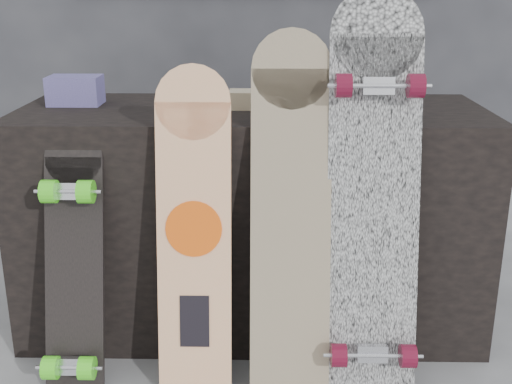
{
  "coord_description": "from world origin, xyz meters",
  "views": [
    {
      "loc": [
        0.05,
        -1.67,
        1.21
      ],
      "look_at": [
        0.02,
        0.2,
        0.6
      ],
      "focal_mm": 45.0,
      "sensor_mm": 36.0,
      "label": 1
    }
  ],
  "objects_px": {
    "vendor_table": "(252,218)",
    "longboard_geisha": "(194,224)",
    "longboard_celtic": "(291,205)",
    "skateboard_dark": "(73,262)",
    "longboard_cascadia": "(374,190)"
  },
  "relations": [
    {
      "from": "longboard_cascadia",
      "to": "skateboard_dark",
      "type": "relative_size",
      "value": 1.52
    },
    {
      "from": "vendor_table",
      "to": "longboard_geisha",
      "type": "distance_m",
      "value": 0.44
    },
    {
      "from": "vendor_table",
      "to": "skateboard_dark",
      "type": "distance_m",
      "value": 0.67
    },
    {
      "from": "longboard_cascadia",
      "to": "skateboard_dark",
      "type": "height_order",
      "value": "longboard_cascadia"
    },
    {
      "from": "longboard_celtic",
      "to": "longboard_cascadia",
      "type": "bearing_deg",
      "value": 1.1
    },
    {
      "from": "longboard_cascadia",
      "to": "longboard_geisha",
      "type": "bearing_deg",
      "value": -177.84
    },
    {
      "from": "longboard_geisha",
      "to": "longboard_celtic",
      "type": "xyz_separation_m",
      "value": [
        0.29,
        0.02,
        0.06
      ]
    },
    {
      "from": "longboard_geisha",
      "to": "skateboard_dark",
      "type": "distance_m",
      "value": 0.39
    },
    {
      "from": "longboard_geisha",
      "to": "longboard_celtic",
      "type": "bearing_deg",
      "value": 3.05
    },
    {
      "from": "longboard_celtic",
      "to": "skateboard_dark",
      "type": "relative_size",
      "value": 1.37
    },
    {
      "from": "longboard_geisha",
      "to": "longboard_cascadia",
      "type": "relative_size",
      "value": 0.82
    },
    {
      "from": "vendor_table",
      "to": "skateboard_dark",
      "type": "relative_size",
      "value": 2.01
    },
    {
      "from": "vendor_table",
      "to": "longboard_celtic",
      "type": "height_order",
      "value": "longboard_celtic"
    },
    {
      "from": "vendor_table",
      "to": "longboard_geisha",
      "type": "xyz_separation_m",
      "value": [
        -0.17,
        -0.38,
        0.12
      ]
    },
    {
      "from": "longboard_geisha",
      "to": "longboard_celtic",
      "type": "height_order",
      "value": "longboard_celtic"
    }
  ]
}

